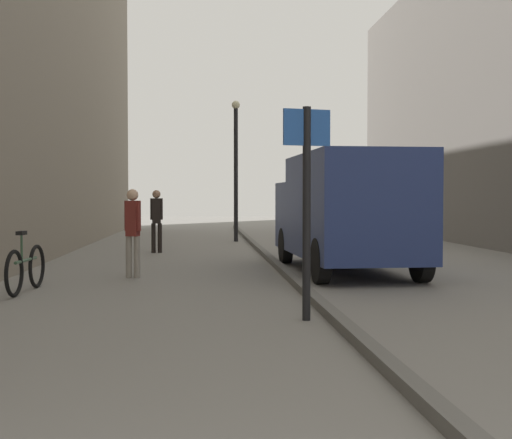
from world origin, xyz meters
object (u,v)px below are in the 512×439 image
at_px(pedestrian_mid_block, 157,217).
at_px(lamp_post, 236,161).
at_px(pedestrian_main_foreground, 133,227).
at_px(bicycle_leaning, 26,268).
at_px(street_sign_post, 307,194).
at_px(delivery_van, 346,209).

height_order(pedestrian_mid_block, lamp_post, lamp_post).
bearing_deg(pedestrian_mid_block, pedestrian_main_foreground, -90.25).
bearing_deg(pedestrian_main_foreground, lamp_post, 97.14).
relative_size(lamp_post, bicycle_leaning, 2.69).
height_order(pedestrian_main_foreground, lamp_post, lamp_post).
relative_size(pedestrian_main_foreground, lamp_post, 0.35).
bearing_deg(pedestrian_main_foreground, pedestrian_mid_block, 110.00).
xyz_separation_m(street_sign_post, bicycle_leaning, (-4.05, 2.74, -1.16)).
height_order(street_sign_post, lamp_post, lamp_post).
height_order(pedestrian_main_foreground, bicycle_leaning, pedestrian_main_foreground).
height_order(delivery_van, bicycle_leaning, delivery_van).
bearing_deg(bicycle_leaning, pedestrian_main_foreground, 55.25).
xyz_separation_m(lamp_post, bicycle_leaning, (-3.92, -11.96, -2.34)).
relative_size(street_sign_post, bicycle_leaning, 1.47).
relative_size(pedestrian_mid_block, bicycle_leaning, 0.96).
distance_m(pedestrian_main_foreground, bicycle_leaning, 2.42).
xyz_separation_m(delivery_van, bicycle_leaning, (-5.65, -2.49, -0.88)).
bearing_deg(pedestrian_main_foreground, bicycle_leaning, -108.52).
xyz_separation_m(pedestrian_main_foreground, pedestrian_mid_block, (0.06, 5.62, 0.02)).
bearing_deg(delivery_van, bicycle_leaning, -158.69).
xyz_separation_m(pedestrian_mid_block, delivery_van, (4.10, -4.96, 0.28)).
height_order(delivery_van, street_sign_post, street_sign_post).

